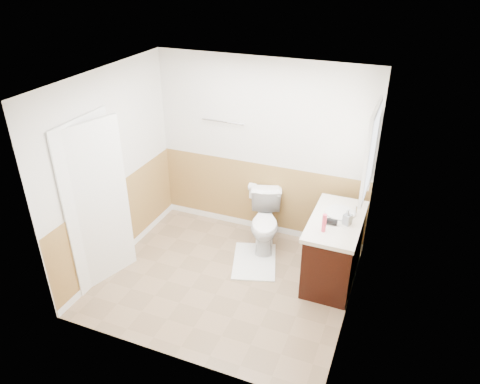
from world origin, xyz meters
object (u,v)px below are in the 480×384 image
at_px(bath_mat, 254,261).
at_px(lotion_bottle, 324,223).
at_px(soap_dispenser, 348,217).
at_px(toilet, 265,222).
at_px(vanity_cabinet, 334,251).

distance_m(bath_mat, lotion_bottle, 1.33).
bearing_deg(soap_dispenser, toilet, 160.66).
relative_size(vanity_cabinet, soap_dispenser, 5.82).
relative_size(toilet, vanity_cabinet, 0.69).
height_order(vanity_cabinet, lotion_bottle, lotion_bottle).
distance_m(vanity_cabinet, lotion_bottle, 0.65).
distance_m(bath_mat, vanity_cabinet, 1.08).
xyz_separation_m(vanity_cabinet, lotion_bottle, (-0.10, -0.31, 0.56)).
xyz_separation_m(toilet, bath_mat, (-0.00, -0.41, -0.37)).
distance_m(vanity_cabinet, soap_dispenser, 0.56).
bearing_deg(vanity_cabinet, soap_dispenser, -27.45).
xyz_separation_m(lotion_bottle, soap_dispenser, (0.22, 0.25, -0.02)).
height_order(toilet, lotion_bottle, lotion_bottle).
bearing_deg(bath_mat, toilet, 90.00).
bearing_deg(vanity_cabinet, toilet, 161.70).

